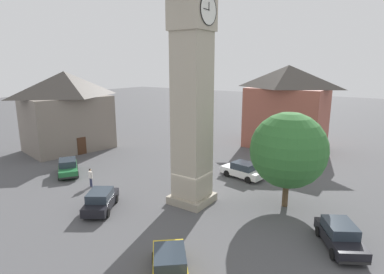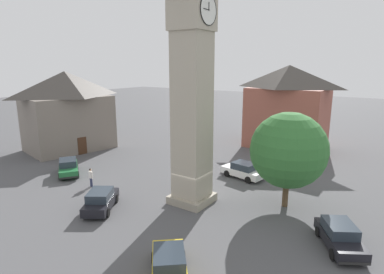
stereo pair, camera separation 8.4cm
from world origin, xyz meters
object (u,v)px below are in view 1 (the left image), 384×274
object	(u,v)px
clock_tower	(192,27)
car_red_corner	(101,200)
tree	(288,150)
building_shop_left	(67,110)
car_black_far	(243,170)
car_blue_kerb	(68,167)
pedestrian	(91,176)
building_terrace_right	(286,106)
car_white_side	(170,264)
car_silver_kerb	(340,236)

from	to	relation	value
clock_tower	car_red_corner	world-z (taller)	clock_tower
tree	building_shop_left	world-z (taller)	building_shop_left
car_black_far	building_shop_left	bearing A→B (deg)	-82.82
car_blue_kerb	tree	distance (m)	20.91
pedestrian	tree	distance (m)	16.90
car_red_corner	car_black_far	distance (m)	13.51
car_blue_kerb	tree	size ratio (longest dim) A/B	0.60
car_red_corner	building_terrace_right	xyz separation A→B (m)	(-26.06, 5.01, 4.63)
tree	building_terrace_right	world-z (taller)	building_terrace_right
clock_tower	pedestrian	distance (m)	15.42
car_red_corner	car_white_side	bearing A→B (deg)	70.73
clock_tower	car_blue_kerb	xyz separation A→B (m)	(1.71, -13.65, -12.39)
pedestrian	building_terrace_right	size ratio (longest dim) A/B	0.16
clock_tower	car_white_side	size ratio (longest dim) A/B	5.31
building_terrace_right	tree	bearing A→B (deg)	18.96
car_red_corner	tree	xyz separation A→B (m)	(-8.45, 11.06, 3.66)
car_blue_kerb	building_shop_left	distance (m)	11.27
car_blue_kerb	pedestrian	world-z (taller)	pedestrian
tree	car_red_corner	bearing A→B (deg)	-52.62
pedestrian	building_shop_left	xyz separation A→B (m)	(-6.84, -12.96, 4.02)
car_blue_kerb	building_terrace_right	xyz separation A→B (m)	(-22.77, 13.88, 4.63)
car_blue_kerb	car_black_far	world-z (taller)	same
car_blue_kerb	car_white_side	distance (m)	19.07
tree	pedestrian	bearing A→B (deg)	-68.99
building_terrace_right	building_shop_left	bearing A→B (deg)	-53.25
tree	building_shop_left	bearing A→B (deg)	-91.84
car_red_corner	building_shop_left	bearing A→B (deg)	-118.36
car_white_side	building_terrace_right	distance (m)	29.88
pedestrian	car_black_far	bearing A→B (deg)	134.10
clock_tower	car_red_corner	xyz separation A→B (m)	(5.01, -4.79, -12.39)
car_black_far	building_shop_left	size ratio (longest dim) A/B	0.38
clock_tower	pedestrian	xyz separation A→B (m)	(2.49, -9.18, -12.14)
car_red_corner	pedestrian	world-z (taller)	pedestrian
car_blue_kerb	car_white_side	world-z (taller)	same
building_terrace_right	clock_tower	bearing A→B (deg)	-0.61
clock_tower	tree	world-z (taller)	clock_tower
car_white_side	building_shop_left	world-z (taller)	building_shop_left
car_blue_kerb	car_white_side	bearing A→B (deg)	70.17
car_black_far	tree	xyz separation A→B (m)	(3.81, 5.39, 3.66)
car_black_far	tree	size ratio (longest dim) A/B	0.60
car_red_corner	tree	distance (m)	14.39
car_silver_kerb	car_red_corner	world-z (taller)	same
clock_tower	car_silver_kerb	world-z (taller)	clock_tower
car_red_corner	car_silver_kerb	bearing A→B (deg)	106.72
car_white_side	building_terrace_right	bearing A→B (deg)	-172.08
car_silver_kerb	building_terrace_right	xyz separation A→B (m)	(-21.38, -10.58, 4.63)
clock_tower	building_shop_left	xyz separation A→B (m)	(-4.36, -22.13, -8.12)
car_red_corner	car_white_side	size ratio (longest dim) A/B	1.03
clock_tower	tree	xyz separation A→B (m)	(-3.44, 6.27, -8.73)
car_red_corner	car_white_side	world-z (taller)	same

